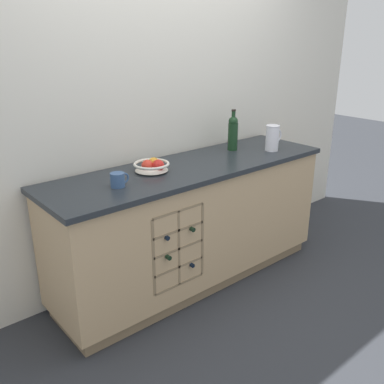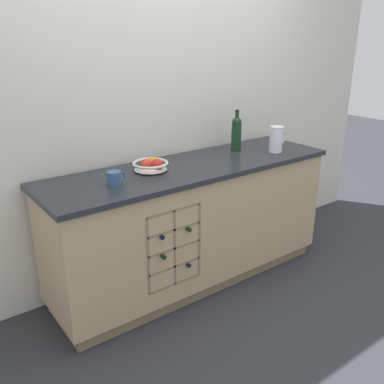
{
  "view_description": "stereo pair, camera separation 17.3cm",
  "coord_description": "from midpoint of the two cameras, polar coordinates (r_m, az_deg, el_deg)",
  "views": [
    {
      "loc": [
        -1.81,
        -2.15,
        1.75
      ],
      "look_at": [
        0.0,
        0.0,
        0.7
      ],
      "focal_mm": 40.0,
      "sensor_mm": 36.0,
      "label": 1
    },
    {
      "loc": [
        -1.68,
        -2.26,
        1.75
      ],
      "look_at": [
        0.0,
        0.0,
        0.7
      ],
      "focal_mm": 40.0,
      "sensor_mm": 36.0,
      "label": 2
    }
  ],
  "objects": [
    {
      "name": "fruit_bowl",
      "position": [
        2.81,
        -3.74,
        3.62
      ],
      "size": [
        0.24,
        0.24,
        0.09
      ],
      "color": "silver",
      "rests_on": "kitchen_island"
    },
    {
      "name": "ceramic_mug",
      "position": [
        2.56,
        -8.41,
        1.8
      ],
      "size": [
        0.12,
        0.09,
        0.09
      ],
      "color": "#385684",
      "rests_on": "kitchen_island"
    },
    {
      "name": "ground_plane",
      "position": [
        3.31,
        1.52,
        -11.44
      ],
      "size": [
        14.0,
        14.0,
        0.0
      ],
      "primitive_type": "plane",
      "color": "#2D3035"
    },
    {
      "name": "standing_wine_bottle",
      "position": [
        3.31,
        7.45,
        7.85
      ],
      "size": [
        0.08,
        0.08,
        0.31
      ],
      "color": "#19381E",
      "rests_on": "kitchen_island"
    },
    {
      "name": "back_wall",
      "position": [
        3.14,
        -2.34,
        11.72
      ],
      "size": [
        4.49,
        0.06,
        2.55
      ],
      "primitive_type": "cube",
      "color": "silver",
      "rests_on": "ground_plane"
    },
    {
      "name": "kitchen_island",
      "position": [
        3.09,
        1.57,
        -4.28
      ],
      "size": [
        2.13,
        0.63,
        0.9
      ],
      "color": "#8B7354",
      "rests_on": "ground_plane"
    },
    {
      "name": "white_pitcher",
      "position": [
        3.33,
        12.67,
        6.97
      ],
      "size": [
        0.16,
        0.11,
        0.2
      ],
      "color": "white",
      "rests_on": "kitchen_island"
    }
  ]
}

